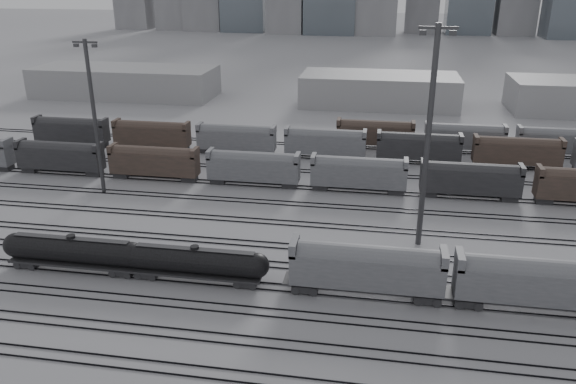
% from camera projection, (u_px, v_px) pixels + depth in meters
% --- Properties ---
extents(ground, '(900.00, 900.00, 0.00)m').
position_uv_depth(ground, '(269.00, 292.00, 61.39)').
color(ground, '#B0AFB4').
rests_on(ground, ground).
extents(tracks, '(220.00, 71.50, 0.16)m').
position_uv_depth(tracks, '(294.00, 225.00, 77.41)').
color(tracks, black).
rests_on(tracks, ground).
extents(tank_car_a, '(17.35, 2.89, 4.29)m').
position_uv_depth(tank_car_a, '(73.00, 251.00, 65.03)').
color(tank_car_a, '#242427').
rests_on(tank_car_a, ground).
extents(tank_car_b, '(16.88, 2.81, 4.17)m').
position_uv_depth(tank_car_b, '(196.00, 262.00, 62.75)').
color(tank_car_b, '#242427').
rests_on(tank_car_b, ground).
extents(hopper_car_a, '(16.35, 3.25, 5.85)m').
position_uv_depth(hopper_car_a, '(367.00, 266.00, 59.37)').
color(hopper_car_a, '#242427').
rests_on(hopper_car_a, ground).
extents(hopper_car_b, '(16.19, 3.22, 5.79)m').
position_uv_depth(hopper_car_b, '(537.00, 280.00, 56.72)').
color(hopper_car_b, '#242427').
rests_on(hopper_car_b, ground).
extents(light_mast_b, '(3.79, 0.61, 23.67)m').
position_uv_depth(light_mast_b, '(94.00, 115.00, 84.52)').
color(light_mast_b, '#3C3C3E').
rests_on(light_mast_b, ground).
extents(light_mast_c, '(4.38, 0.70, 27.38)m').
position_uv_depth(light_mast_c, '(428.00, 135.00, 66.94)').
color(light_mast_c, '#3C3C3E').
rests_on(light_mast_c, ground).
extents(bg_string_near, '(151.00, 3.00, 5.60)m').
position_uv_depth(bg_string_near, '(359.00, 175.00, 88.47)').
color(bg_string_near, slate).
rests_on(bg_string_near, ground).
extents(bg_string_mid, '(151.00, 3.00, 5.60)m').
position_uv_depth(bg_string_mid, '(419.00, 148.00, 101.59)').
color(bg_string_mid, '#242427').
rests_on(bg_string_mid, ground).
extents(bg_string_far, '(66.00, 3.00, 5.60)m').
position_uv_depth(bg_string_far, '(511.00, 141.00, 106.21)').
color(bg_string_far, '#503B32').
rests_on(bg_string_far, ground).
extents(warehouse_left, '(50.00, 18.00, 8.00)m').
position_uv_depth(warehouse_left, '(126.00, 82.00, 156.39)').
color(warehouse_left, '#949496').
rests_on(warehouse_left, ground).
extents(warehouse_mid, '(40.00, 18.00, 8.00)m').
position_uv_depth(warehouse_mid, '(379.00, 90.00, 145.51)').
color(warehouse_mid, '#949496').
rests_on(warehouse_mid, ground).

